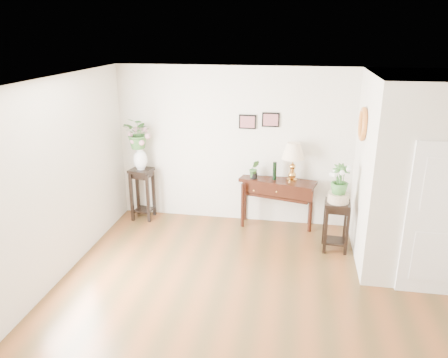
% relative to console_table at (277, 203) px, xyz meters
% --- Properties ---
extents(floor, '(6.00, 5.50, 0.02)m').
position_rel_console_table_xyz_m(floor, '(0.08, -2.57, -0.44)').
color(floor, brown).
rests_on(floor, ground).
extents(ceiling, '(6.00, 5.50, 0.02)m').
position_rel_console_table_xyz_m(ceiling, '(0.08, -2.57, 2.36)').
color(ceiling, white).
rests_on(ceiling, ground).
extents(wall_back, '(6.00, 0.02, 2.80)m').
position_rel_console_table_xyz_m(wall_back, '(0.08, 0.18, 0.96)').
color(wall_back, silver).
rests_on(wall_back, ground).
extents(wall_left, '(0.02, 5.50, 2.80)m').
position_rel_console_table_xyz_m(wall_left, '(-2.92, -2.57, 0.96)').
color(wall_left, silver).
rests_on(wall_left, ground).
extents(partition, '(1.80, 1.95, 2.80)m').
position_rel_console_table_xyz_m(partition, '(2.18, -0.79, 0.96)').
color(partition, silver).
rests_on(partition, floor).
extents(door, '(0.90, 0.05, 2.10)m').
position_rel_console_table_xyz_m(door, '(2.18, -1.79, 0.61)').
color(door, white).
rests_on(door, floor).
extents(art_print_left, '(0.30, 0.02, 0.25)m').
position_rel_console_table_xyz_m(art_print_left, '(-0.57, 0.16, 1.41)').
color(art_print_left, black).
rests_on(art_print_left, wall_back).
extents(art_print_right, '(0.30, 0.02, 0.25)m').
position_rel_console_table_xyz_m(art_print_right, '(-0.17, 0.16, 1.46)').
color(art_print_right, black).
rests_on(art_print_right, wall_back).
extents(wall_ornament, '(0.07, 0.51, 0.51)m').
position_rel_console_table_xyz_m(wall_ornament, '(1.24, -0.67, 1.61)').
color(wall_ornament, orange).
rests_on(wall_ornament, partition).
extents(console_table, '(1.38, 0.74, 0.87)m').
position_rel_console_table_xyz_m(console_table, '(0.00, 0.00, 0.00)').
color(console_table, black).
rests_on(console_table, floor).
extents(table_lamp, '(0.49, 0.49, 0.68)m').
position_rel_console_table_xyz_m(table_lamp, '(0.24, 0.00, 0.79)').
color(table_lamp, '#C58D40').
rests_on(table_lamp, console_table).
extents(green_vase, '(0.08, 0.08, 0.32)m').
position_rel_console_table_xyz_m(green_vase, '(-0.06, 0.00, 0.61)').
color(green_vase, black).
rests_on(green_vase, console_table).
extents(potted_plant, '(0.20, 0.18, 0.32)m').
position_rel_console_table_xyz_m(potted_plant, '(-0.42, 0.00, 0.60)').
color(potted_plant, '#366A2F').
rests_on(potted_plant, console_table).
extents(plant_stand_a, '(0.44, 0.44, 0.96)m').
position_rel_console_table_xyz_m(plant_stand_a, '(-2.47, -0.09, 0.04)').
color(plant_stand_a, black).
rests_on(plant_stand_a, floor).
extents(porcelain_vase, '(0.28, 0.28, 0.43)m').
position_rel_console_table_xyz_m(porcelain_vase, '(-2.47, -0.09, 0.75)').
color(porcelain_vase, white).
rests_on(porcelain_vase, plant_stand_a).
extents(lily_arrangement, '(0.64, 0.60, 0.57)m').
position_rel_console_table_xyz_m(lily_arrangement, '(-2.47, -0.09, 1.21)').
color(lily_arrangement, '#366A2F').
rests_on(lily_arrangement, porcelain_vase).
extents(plant_stand_b, '(0.41, 0.41, 0.82)m').
position_rel_console_table_xyz_m(plant_stand_b, '(0.98, -0.75, -0.03)').
color(plant_stand_b, black).
rests_on(plant_stand_b, floor).
extents(ceramic_bowl, '(0.42, 0.42, 0.15)m').
position_rel_console_table_xyz_m(ceramic_bowl, '(0.98, -0.75, 0.46)').
color(ceramic_bowl, beige).
rests_on(ceramic_bowl, plant_stand_b).
extents(narcissus, '(0.33, 0.33, 0.49)m').
position_rel_console_table_xyz_m(narcissus, '(0.98, -0.75, 0.75)').
color(narcissus, '#366A2F').
rests_on(narcissus, ceramic_bowl).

